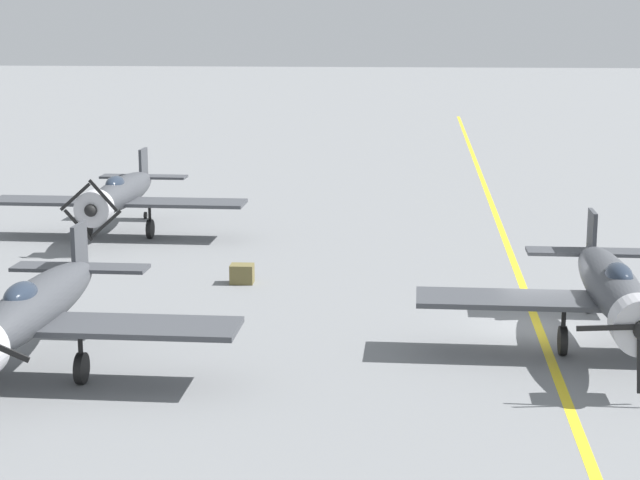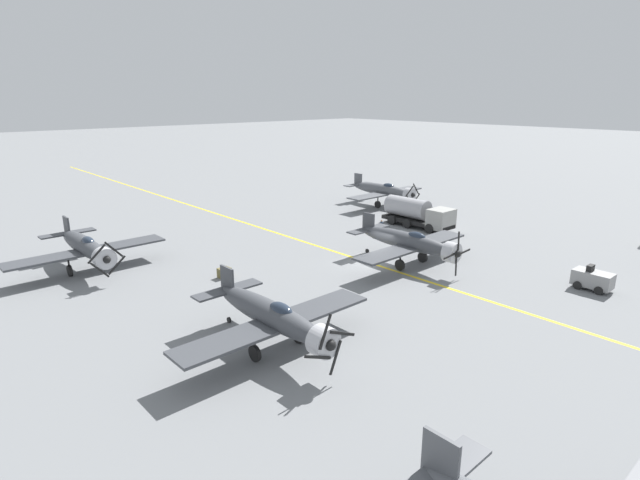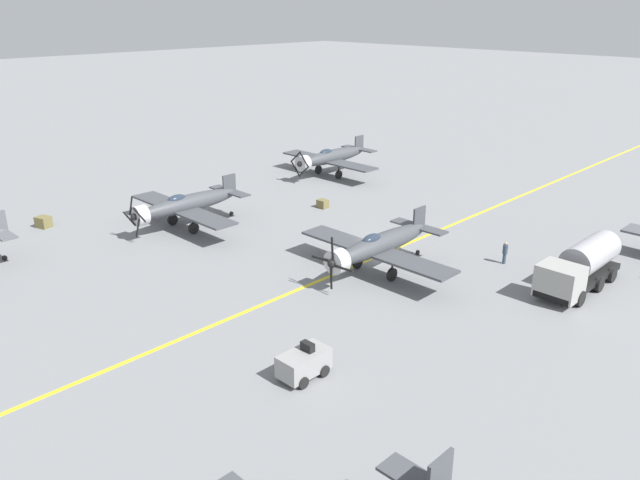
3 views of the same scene
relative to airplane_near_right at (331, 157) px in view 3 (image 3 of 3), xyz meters
The scene contains 10 objects.
ground_plane 22.97m from the airplane_near_right, 142.37° to the left, with size 400.00×400.00×0.00m, color slate.
taxiway_stripe 22.97m from the airplane_near_right, 142.37° to the left, with size 0.30×160.00×0.01m, color yellow.
airplane_near_right is the anchor object (origin of this frame).
airplane_mid_center 25.84m from the airplane_near_right, 140.81° to the left, with size 12.00×9.98×3.80m.
airplane_mid_right 20.53m from the airplane_near_right, 98.82° to the left, with size 12.00×9.98×3.69m.
fuel_tanker 32.07m from the airplane_near_right, 163.43° to the left, with size 2.68×8.00×2.98m.
tow_tractor 38.38m from the airplane_near_right, 131.77° to the left, with size 1.57×2.60×1.79m.
ground_crew_walking 26.83m from the airplane_near_right, 160.82° to the left, with size 0.35×0.35×1.62m.
supply_crate_by_tanker 28.93m from the airplane_near_right, 79.29° to the left, with size 1.09×0.91×0.91m, color brown.
supply_crate_mid_lane 11.37m from the airplane_near_right, 130.05° to the left, with size 0.90×0.75×0.75m, color brown.
Camera 3 is at (-26.42, 32.76, 17.13)m, focal length 35.00 mm.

